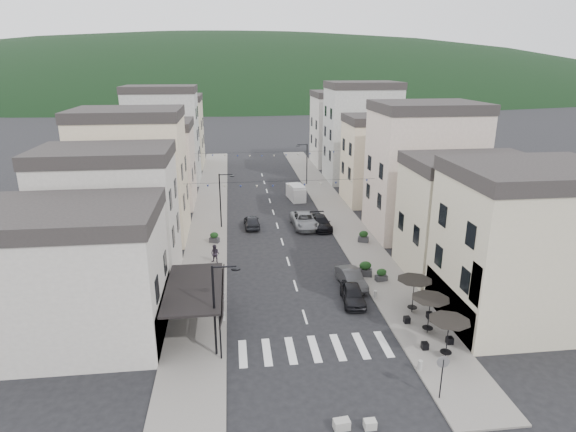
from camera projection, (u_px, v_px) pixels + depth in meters
name	position (u px, v px, depth m)	size (l,w,h in m)	color
ground	(320.00, 368.00, 28.34)	(700.00, 700.00, 0.00)	black
sidewalk_left	(210.00, 211.00, 57.72)	(4.00, 76.00, 0.12)	slate
sidewalk_right	(333.00, 207.00, 59.42)	(4.00, 76.00, 0.12)	slate
hill_backdrop	(236.00, 89.00, 311.90)	(640.00, 360.00, 70.00)	black
boutique_building	(63.00, 283.00, 30.09)	(12.00, 8.00, 8.00)	#AFA9A0
bistro_building	(524.00, 253.00, 32.23)	(10.00, 8.00, 10.00)	#C0B899
boutique_awning	(198.00, 289.00, 31.29)	(3.77, 7.50, 3.28)	black
buildings_row_left	(153.00, 154.00, 60.51)	(10.20, 54.16, 14.00)	#AFA9A0
buildings_row_right	(380.00, 149.00, 62.63)	(10.20, 54.16, 14.50)	#C0B899
cafe_terrace	(430.00, 302.00, 31.13)	(2.50, 8.10, 2.53)	black
streetlamp_left_near	(219.00, 301.00, 28.44)	(1.70, 0.56, 6.00)	black
streetlamp_left_far	(223.00, 195.00, 51.12)	(1.70, 0.56, 6.00)	black
streetlamp_right_far	(305.00, 160.00, 69.45)	(1.70, 0.56, 6.00)	black
traffic_sign	(443.00, 369.00, 25.10)	(0.70, 0.07, 2.70)	black
bollards	(306.00, 315.00, 33.41)	(11.66, 10.26, 0.60)	gray
bunting_near	(281.00, 185.00, 47.40)	(19.00, 0.28, 0.62)	black
bunting_far	(268.00, 155.00, 62.53)	(19.00, 0.28, 0.62)	black
parked_car_a	(353.00, 294.00, 35.87)	(1.60, 3.97, 1.35)	black
parked_car_b	(351.00, 278.00, 38.45)	(1.45, 4.17, 1.37)	#343437
parked_car_c	(304.00, 220.00, 52.29)	(2.54, 5.50, 1.53)	gray
parked_car_d	(321.00, 223.00, 51.87)	(1.86, 4.59, 1.33)	black
parked_car_e	(252.00, 221.00, 52.17)	(1.59, 3.95, 1.35)	black
delivery_van	(296.00, 192.00, 62.70)	(2.17, 4.40, 2.03)	silver
pedestrian_a	(189.00, 279.00, 37.87)	(0.58, 0.38, 1.59)	black
pedestrian_b	(215.00, 254.00, 42.64)	(0.82, 0.64, 1.68)	#28212C
concrete_block_a	(342.00, 424.00, 23.59)	(0.80, 0.50, 0.50)	#999690
concrete_block_b	(370.00, 424.00, 23.63)	(0.60, 0.45, 0.45)	#A4A19B
planter_la	(194.00, 301.00, 34.84)	(1.20, 0.86, 1.21)	#28282A
planter_lb	(214.00, 237.00, 47.55)	(1.08, 0.87, 1.06)	#2F2F31
planter_ra	(365.00, 269.00, 40.09)	(1.28, 0.92, 1.29)	#2D2C2F
planter_rb	(381.00, 275.00, 39.23)	(1.00, 0.65, 1.05)	#302F32
planter_rc	(363.00, 237.00, 47.66)	(1.18, 0.92, 1.16)	#333335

